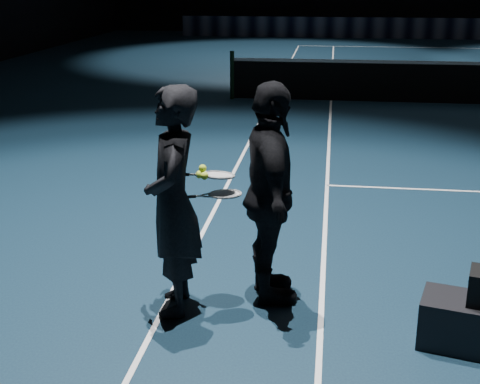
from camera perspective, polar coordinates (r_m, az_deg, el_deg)
The scene contains 7 objects.
net_post_left at distance 15.66m, azimuth -0.68°, elevation 9.94°, with size 0.10×0.10×1.10m, color black.
sponsor_backdrop at distance 31.19m, azimuth 15.82°, elevation 13.28°, with size 22.00×0.15×0.90m, color black.
player_a at distance 5.64m, azimuth -5.74°, elevation -0.88°, with size 0.72×0.47×1.98m, color black.
player_b at distance 5.81m, azimuth 2.59°, elevation -0.23°, with size 1.16×0.48×1.98m, color black.
racket_lower at distance 5.70m, azimuth -1.27°, elevation -0.18°, with size 0.68×0.22×0.03m, color black, non-canonical shape.
racket_upper at distance 5.68m, azimuth -1.86°, elevation 1.46°, with size 0.68×0.22×0.03m, color black, non-canonical shape.
tennis_balls at distance 5.61m, azimuth -3.24°, elevation 1.62°, with size 0.12×0.10×0.12m, color #C0D52D, non-canonical shape.
Camera 1 is at (-4.10, -15.32, 2.84)m, focal length 50.00 mm.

